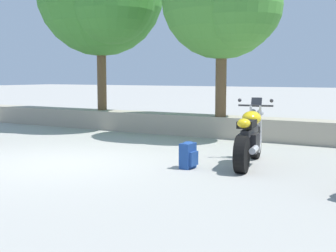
# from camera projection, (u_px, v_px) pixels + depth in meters

# --- Properties ---
(ground_plane) EXTENTS (120.00, 120.00, 0.00)m
(ground_plane) POSITION_uv_depth(u_px,v_px,m) (63.00, 162.00, 8.57)
(ground_plane) COLOR #A3A099
(stone_wall) EXTENTS (36.00, 0.80, 0.55)m
(stone_wall) POSITION_uv_depth(u_px,v_px,m) (187.00, 124.00, 12.64)
(stone_wall) COLOR #A89E89
(stone_wall) RESTS_ON ground
(motorcycle_yellow_centre) EXTENTS (0.79, 2.05, 1.18)m
(motorcycle_yellow_centre) POSITION_uv_depth(u_px,v_px,m) (250.00, 138.00, 8.27)
(motorcycle_yellow_centre) COLOR black
(motorcycle_yellow_centre) RESTS_ON ground
(rider_backpack) EXTENTS (0.27, 0.30, 0.47)m
(rider_backpack) POSITION_uv_depth(u_px,v_px,m) (188.00, 154.00, 7.98)
(rider_backpack) COLOR navy
(rider_backpack) RESTS_ON ground
(leafy_tree_mid_left) EXTENTS (3.19, 3.04, 4.50)m
(leafy_tree_mid_left) POSITION_uv_depth(u_px,v_px,m) (226.00, 0.00, 11.43)
(leafy_tree_mid_left) COLOR brown
(leafy_tree_mid_left) RESTS_ON stone_wall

